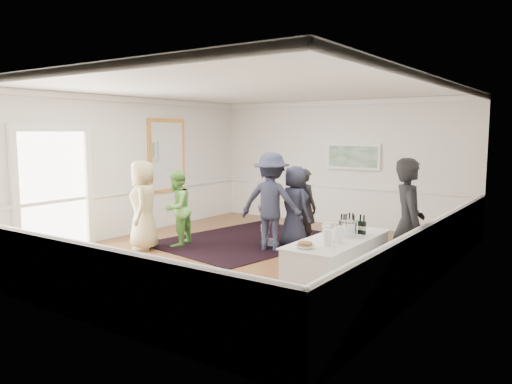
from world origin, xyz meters
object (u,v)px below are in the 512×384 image
Objects in this scene: serving_table at (338,267)px; guest_tan at (143,205)px; guest_lilac at (268,203)px; guest_navy at (295,206)px; ice_bucket at (349,229)px; guest_green at (176,208)px; guest_dark_a at (271,202)px; bartender at (408,224)px; guest_dark_b at (305,207)px; nut_bowl at (305,245)px.

serving_table is 1.16× the size of guest_tan.
serving_table is 3.43m from guest_lilac.
guest_navy is 3.12m from ice_bucket.
serving_table is 4.35m from guest_green.
serving_table is 3.25m from guest_navy.
guest_navy is at bearing 87.31° from guest_tan.
guest_dark_a reaches higher than guest_tan.
bartender is 1.10× the size of guest_tan.
ice_bucket is at bearing 144.54° from guest_dark_b.
ice_bucket is at bearing 104.20° from bartender.
guest_navy is at bearing -126.02° from guest_dark_a.
guest_lilac is 0.91× the size of guest_dark_a.
guest_dark_a is 1.22× the size of guest_dark_b.
guest_tan reaches higher than guest_navy.
guest_dark_a is at bearing 145.94° from ice_bucket.
nut_bowl is at bearing 121.96° from bartender.
guest_tan is 0.71m from guest_green.
bartender is 1.01× the size of guest_dark_a.
bartender is 5.28m from guest_tan.
bartender is 7.74× the size of ice_bucket.
guest_tan is (-5.26, -0.49, -0.09)m from bartender.
guest_dark_b is (-2.78, 1.77, -0.19)m from bartender.
guest_dark_b reaches higher than serving_table.
serving_table is at bearing 126.68° from guest_dark_a.
nut_bowl reaches higher than serving_table.
guest_dark_b is at bearing 119.31° from nut_bowl.
bartender is (0.73, 0.90, 0.57)m from serving_table.
guest_navy is at bearing 29.84° from bartender.
guest_lilac is (1.90, 1.74, -0.01)m from guest_tan.
guest_navy is at bearing 135.03° from ice_bucket.
guest_navy is 3.82m from nut_bowl.
serving_table is 1.32× the size of guest_green.
guest_green is at bearing 155.88° from nut_bowl.
guest_dark_b is at bearing 130.68° from ice_bucket.
serving_table is 8.74× the size of nut_bowl.
bartender reaches higher than serving_table.
guest_green is at bearing 8.41° from guest_dark_a.
guest_lilac reaches higher than guest_navy.
guest_lilac is at bearing 144.36° from ice_bucket.
guest_green is at bearing 57.91° from guest_navy.
guest_tan is 1.08× the size of guest_navy.
bartender is 1.19× the size of guest_navy.
ice_bucket is at bearing 130.59° from guest_dark_a.
guest_dark_a is 7.64× the size of ice_bucket.
guest_green is 0.99× the size of guest_dark_b.
guest_navy is (0.21, 0.57, -0.15)m from guest_dark_a.
bartender is at bearing 74.48° from guest_green.
guest_navy reaches higher than nut_bowl.
ice_bucket is (0.07, 0.20, 0.54)m from serving_table.
guest_tan is 7.53× the size of nut_bowl.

